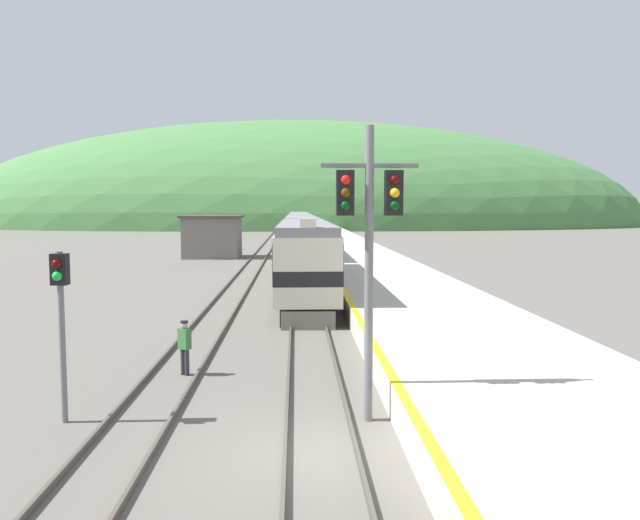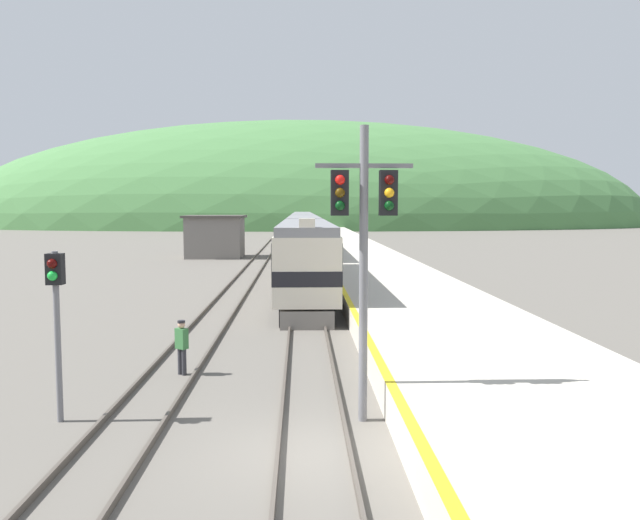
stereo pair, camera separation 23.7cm
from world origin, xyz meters
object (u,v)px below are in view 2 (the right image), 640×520
at_px(carriage_second, 304,238).
at_px(signal_mast_main, 364,231).
at_px(signal_post_siding, 56,300).
at_px(express_train_lead_car, 305,256).
at_px(track_worker, 182,344).
at_px(carriage_third, 303,229).
at_px(carriage_fourth, 302,224).

height_order(carriage_second, signal_mast_main, signal_mast_main).
bearing_deg(signal_post_siding, express_train_lead_car, 73.73).
bearing_deg(carriage_second, signal_post_siding, -98.02).
height_order(signal_post_siding, track_worker, signal_post_siding).
xyz_separation_m(carriage_second, signal_post_siding, (-5.82, -41.26, 0.59)).
bearing_deg(track_worker, carriage_third, 86.36).
bearing_deg(express_train_lead_car, track_worker, -103.31).
xyz_separation_m(express_train_lead_car, carriage_third, (0.00, 43.32, -0.01)).
height_order(signal_mast_main, signal_post_siding, signal_mast_main).
distance_m(carriage_second, carriage_fourth, 43.99).
xyz_separation_m(signal_mast_main, signal_post_siding, (-6.99, 0.14, -1.58)).
bearing_deg(carriage_third, track_worker, -93.64).
relative_size(carriage_second, signal_post_siding, 5.34).
distance_m(express_train_lead_car, carriage_second, 21.33).
bearing_deg(carriage_fourth, carriage_third, -90.00).
xyz_separation_m(express_train_lead_car, signal_mast_main, (1.18, -20.07, 2.16)).
xyz_separation_m(signal_post_siding, track_worker, (2.05, 4.00, -1.92)).
bearing_deg(carriage_second, signal_mast_main, -88.37).
relative_size(carriage_second, track_worker, 13.02).
bearing_deg(signal_mast_main, signal_post_siding, 178.88).
relative_size(carriage_second, carriage_third, 1.00).
bearing_deg(signal_post_siding, track_worker, 62.89).
relative_size(express_train_lead_car, carriage_second, 0.91).
bearing_deg(carriage_second, express_train_lead_car, -90.00).
height_order(carriage_fourth, signal_mast_main, signal_mast_main).
bearing_deg(carriage_third, carriage_fourth, 90.00).
bearing_deg(track_worker, carriage_second, 84.22).
relative_size(carriage_third, carriage_fourth, 1.00).
bearing_deg(carriage_third, signal_post_siding, -95.25).
xyz_separation_m(carriage_second, signal_mast_main, (1.18, -41.40, 2.17)).
xyz_separation_m(express_train_lead_car, carriage_second, (0.00, 21.33, -0.01)).
bearing_deg(express_train_lead_car, signal_mast_main, -86.64).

